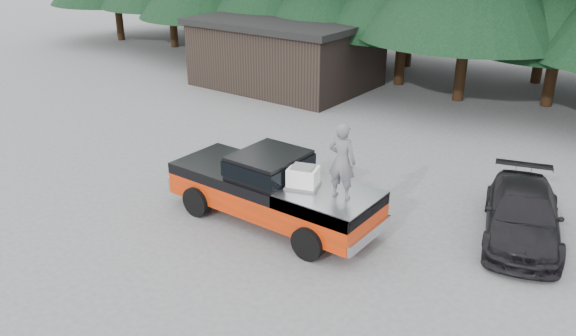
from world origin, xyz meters
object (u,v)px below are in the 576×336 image
Objects in this scene: pickup_truck at (273,198)px; parked_car at (522,214)px; utility_building at (286,52)px; air_compressor at (303,178)px; man_on_bed at (342,161)px.

pickup_truck is 6.38m from parked_car.
utility_building is at bearing 125.48° from pickup_truck.
air_compressor is 15.15m from utility_building.
air_compressor is 5.62m from parked_car.
air_compressor is at bearing -4.86° from pickup_truck.
pickup_truck is 1.39m from air_compressor.
pickup_truck is at bearing -54.52° from utility_building.
utility_building is at bearing 131.34° from parked_car.
utility_building reaches higher than pickup_truck.
man_on_bed is (1.06, 0.07, 0.69)m from air_compressor.
utility_building reaches higher than air_compressor.
parked_car is at bearing 29.05° from pickup_truck.
pickup_truck is 8.37× the size of air_compressor.
man_on_bed is at bearing -48.33° from utility_building.
man_on_bed reaches higher than parked_car.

